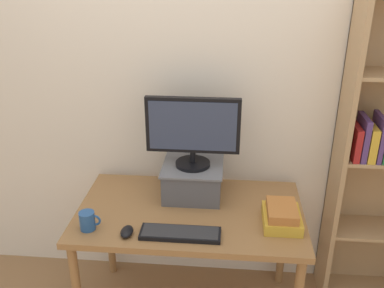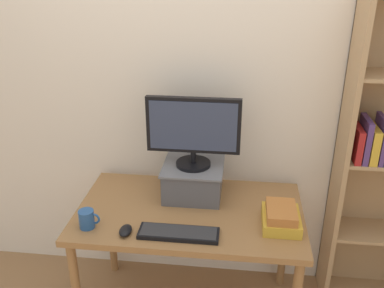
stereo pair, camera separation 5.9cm
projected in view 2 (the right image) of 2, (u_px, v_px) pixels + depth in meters
back_wall at (199, 93)px, 2.61m from camera, size 7.00×0.08×2.60m
desk at (190, 222)px, 2.45m from camera, size 1.27×0.75×0.75m
riser_box at (194, 179)px, 2.53m from camera, size 0.35×0.34×0.19m
computer_monitor at (194, 130)px, 2.40m from camera, size 0.53×0.20×0.41m
keyboard at (179, 233)px, 2.19m from camera, size 0.42×0.13×0.02m
computer_mouse at (126, 230)px, 2.20m from camera, size 0.06×0.10×0.04m
book_stack at (281, 217)px, 2.26m from camera, size 0.20×0.25×0.11m
coffee_mug at (87, 219)px, 2.24m from camera, size 0.11×0.08×0.10m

